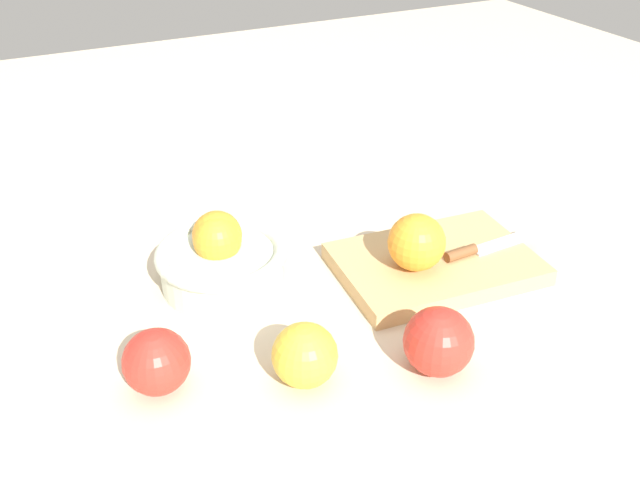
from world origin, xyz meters
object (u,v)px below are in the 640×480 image
Objects in this scene: apple_front_left_2 at (157,362)px; cutting_board at (435,264)px; apple_front_left at (305,355)px; apple_front_center at (439,342)px; orange_on_board at (417,242)px; bowl at (221,258)px; knife at (481,248)px.

cutting_board is at bearing 8.58° from apple_front_left_2.
apple_front_left reaches higher than cutting_board.
orange_on_board is at bearing 65.80° from apple_front_center.
knife is at bearing -19.22° from bowl.
apple_front_left is at bearing 161.52° from apple_front_center.
bowl reaches higher than apple_front_center.
apple_front_center reaches higher than apple_front_left.
knife is 2.10× the size of apple_front_center.
knife is at bearing 18.42° from apple_front_left.
apple_front_left is (0.02, -0.21, -0.00)m from bowl.
apple_front_center is (-0.07, -0.15, -0.02)m from orange_on_board.
apple_front_left is 0.99× the size of apple_front_left_2.
apple_front_center is (-0.10, -0.16, 0.03)m from cutting_board.
orange_on_board reaches higher than apple_front_left.
apple_front_left is at bearing -22.03° from apple_front_left_2.
apple_front_left is at bearing -154.58° from cutting_board.
orange_on_board reaches higher than apple_front_left_2.
orange_on_board reaches higher than bowl.
apple_front_center is at bearing -20.31° from apple_front_left_2.
apple_front_center is 1.08× the size of apple_front_left.
knife is at bearing -13.07° from cutting_board.
bowl is 0.21m from apple_front_left.
bowl reaches higher than knife.
bowl is 2.36× the size of apple_front_left_2.
bowl is 0.29m from apple_front_center.
cutting_board is 0.26m from apple_front_left.
apple_front_center is 0.29m from apple_front_left_2.
orange_on_board is 0.23m from apple_front_left.
apple_front_left_2 reaches higher than knife.
apple_front_left_2 is at bearing 157.97° from apple_front_left.
bowl is 0.66× the size of cutting_board.
orange_on_board is 1.04× the size of apple_front_left.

